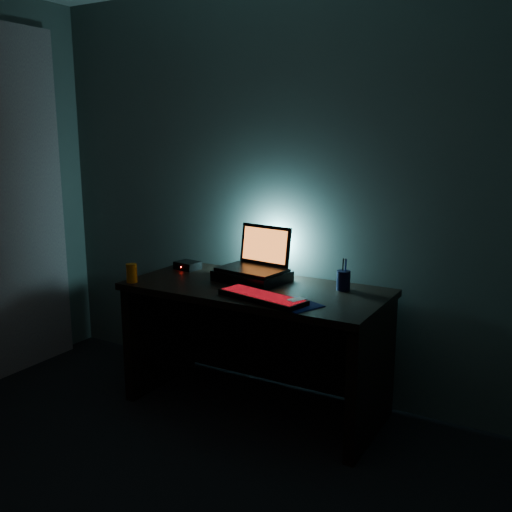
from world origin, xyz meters
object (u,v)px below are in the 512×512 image
Objects in this scene: mouse at (296,302)px; pen_cup at (343,280)px; laptop at (257,260)px; router at (188,265)px; keyboard at (262,297)px; juice_glass at (132,273)px.

mouse is 0.84× the size of pen_cup.
laptop is 2.54× the size of router.
keyboard is 4.76× the size of pen_cup.
keyboard is 0.85m from router.
juice_glass reaches higher than keyboard.
laptop is 0.54m from pen_cup.
juice_glass is at bearing -93.07° from router.
laptop is 3.72× the size of pen_cup.
pen_cup is at bearing 9.03° from router.
juice_glass is (-1.15, -0.46, -0.00)m from pen_cup.
laptop is 0.78× the size of keyboard.
router is (-0.52, 0.00, -0.10)m from laptop.
laptop is 3.73× the size of juice_glass.
router is (-0.96, 0.37, 0.01)m from mouse.
router reaches higher than mouse.
pen_cup and juice_glass have the same top height.
router is (-0.76, 0.38, 0.01)m from keyboard.
laptop reaches higher than keyboard.
pen_cup reaches higher than router.
juice_glass is at bearing -136.73° from laptop.
laptop is at bearing 162.39° from mouse.
laptop is at bearing 35.43° from juice_glass.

